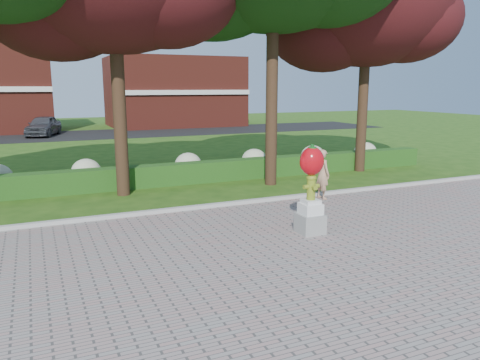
# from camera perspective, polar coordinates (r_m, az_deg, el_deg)

# --- Properties ---
(ground) EXTENTS (100.00, 100.00, 0.00)m
(ground) POSITION_cam_1_polar(r_m,az_deg,el_deg) (11.76, 1.09, -6.98)
(ground) COLOR #244A12
(ground) RESTS_ON ground
(walkway) EXTENTS (40.00, 14.00, 0.04)m
(walkway) POSITION_cam_1_polar(r_m,az_deg,el_deg) (8.56, 12.89, -14.38)
(walkway) COLOR gray
(walkway) RESTS_ON ground
(curb) EXTENTS (40.00, 0.18, 0.15)m
(curb) POSITION_cam_1_polar(r_m,az_deg,el_deg) (14.40, -3.99, -3.25)
(curb) COLOR #ADADA5
(curb) RESTS_ON ground
(lawn_hedge) EXTENTS (24.00, 0.70, 0.80)m
(lawn_hedge) POSITION_cam_1_polar(r_m,az_deg,el_deg) (18.05, -8.37, 0.69)
(lawn_hedge) COLOR #1F4212
(lawn_hedge) RESTS_ON ground
(hydrangea_row) EXTENTS (20.10, 1.10, 0.99)m
(hydrangea_row) POSITION_cam_1_polar(r_m,az_deg,el_deg) (19.13, -7.55, 1.77)
(hydrangea_row) COLOR #AAB087
(hydrangea_row) RESTS_ON ground
(street) EXTENTS (50.00, 8.00, 0.02)m
(street) POSITION_cam_1_polar(r_m,az_deg,el_deg) (38.58, -16.92, 5.35)
(street) COLOR black
(street) RESTS_ON ground
(building_right) EXTENTS (12.00, 8.00, 6.40)m
(building_right) POSITION_cam_1_polar(r_m,az_deg,el_deg) (45.91, -8.04, 10.59)
(building_right) COLOR maroon
(building_right) RESTS_ON ground
(tree_far_right) EXTENTS (7.88, 6.72, 10.21)m
(tree_far_right) POSITION_cam_1_polar(r_m,az_deg,el_deg) (21.49, 14.95, 19.72)
(tree_far_right) COLOR black
(tree_far_right) RESTS_ON ground
(hydrant_sculpture) EXTENTS (0.66, 0.62, 2.26)m
(hydrant_sculpture) POSITION_cam_1_polar(r_m,az_deg,el_deg) (11.80, 8.67, -0.82)
(hydrant_sculpture) COLOR gray
(hydrant_sculpture) RESTS_ON walkway
(woman) EXTENTS (0.44, 0.63, 1.64)m
(woman) POSITION_cam_1_polar(r_m,az_deg,el_deg) (15.62, 10.02, 0.70)
(woman) COLOR tan
(woman) RESTS_ON walkway
(parked_car) EXTENTS (3.09, 4.84, 1.53)m
(parked_car) POSITION_cam_1_polar(r_m,az_deg,el_deg) (38.66, -22.85, 6.13)
(parked_car) COLOR #44474C
(parked_car) RESTS_ON street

